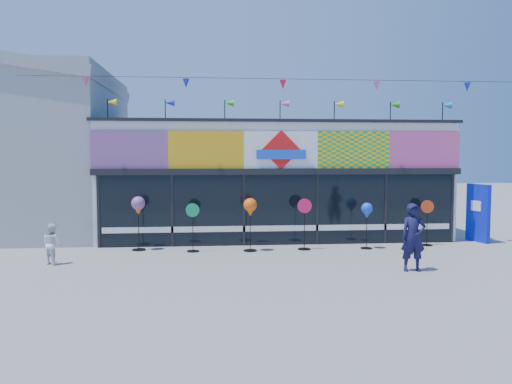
{
  "coord_description": "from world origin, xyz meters",
  "views": [
    {
      "loc": [
        -2.22,
        -12.6,
        2.86
      ],
      "look_at": [
        -0.93,
        2.0,
        1.84
      ],
      "focal_mm": 35.0,
      "sensor_mm": 36.0,
      "label": 1
    }
  ],
  "objects": [
    {
      "name": "adult_man",
      "position": [
        2.8,
        -0.61,
        0.86
      ],
      "size": [
        0.64,
        0.43,
        1.71
      ],
      "primitive_type": "imported",
      "rotation": [
        0.0,
        0.0,
        -0.03
      ],
      "color": "#121136",
      "rests_on": "ground"
    },
    {
      "name": "child",
      "position": [
        -6.5,
        1.04,
        0.55
      ],
      "size": [
        0.61,
        0.56,
        1.09
      ],
      "primitive_type": "imported",
      "rotation": [
        0.0,
        0.0,
        2.51
      ],
      "color": "white",
      "rests_on": "ground"
    },
    {
      "name": "spinner_0",
      "position": [
        -4.48,
        2.87,
        1.33
      ],
      "size": [
        0.42,
        0.42,
        1.66
      ],
      "color": "black",
      "rests_on": "ground"
    },
    {
      "name": "spinner_5",
      "position": [
        4.71,
        2.88,
        0.78
      ],
      "size": [
        0.41,
        0.38,
        1.47
      ],
      "color": "black",
      "rests_on": "ground"
    },
    {
      "name": "ground",
      "position": [
        0.0,
        0.0,
        0.0
      ],
      "size": [
        80.0,
        80.0,
        0.0
      ],
      "primitive_type": "plane",
      "color": "gray",
      "rests_on": "ground"
    },
    {
      "name": "spinner_4",
      "position": [
        2.59,
        2.5,
        1.16
      ],
      "size": [
        0.37,
        0.37,
        1.45
      ],
      "color": "black",
      "rests_on": "ground"
    },
    {
      "name": "neighbour_building",
      "position": [
        -10.0,
        7.0,
        3.2
      ],
      "size": [
        8.18,
        7.2,
        6.87
      ],
      "color": "gray",
      "rests_on": "ground"
    },
    {
      "name": "spinner_3",
      "position": [
        0.62,
        2.52,
        0.84
      ],
      "size": [
        0.44,
        0.4,
        1.58
      ],
      "color": "black",
      "rests_on": "ground"
    },
    {
      "name": "kite_shop",
      "position": [
        0.0,
        5.94,
        2.05
      ],
      "size": [
        16.0,
        5.7,
        5.31
      ],
      "color": "white",
      "rests_on": "ground"
    },
    {
      "name": "spinner_2",
      "position": [
        -1.07,
        2.42,
        1.3
      ],
      "size": [
        0.41,
        0.41,
        1.62
      ],
      "color": "black",
      "rests_on": "ground"
    },
    {
      "name": "spinner_1",
      "position": [
        -2.81,
        2.48,
        0.78
      ],
      "size": [
        0.41,
        0.37,
        1.47
      ],
      "color": "black",
      "rests_on": "ground"
    },
    {
      "name": "blue_sign",
      "position": [
        6.74,
        3.44,
        0.98
      ],
      "size": [
        0.37,
        0.99,
        1.96
      ],
      "rotation": [
        0.0,
        0.0,
        0.24
      ],
      "color": "#0D1FCD",
      "rests_on": "ground"
    }
  ]
}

